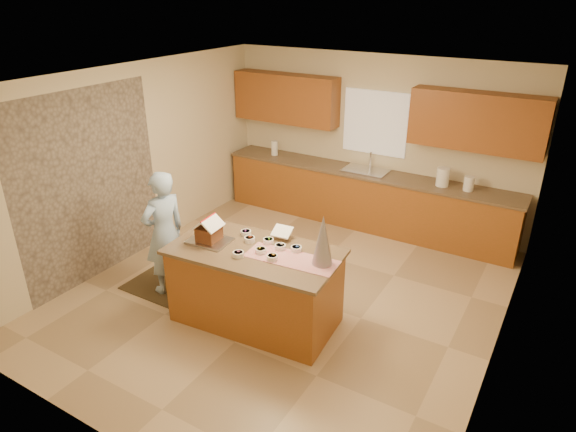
{
  "coord_description": "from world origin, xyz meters",
  "views": [
    {
      "loc": [
        2.82,
        -4.71,
        3.6
      ],
      "look_at": [
        -0.1,
        0.2,
        1.0
      ],
      "focal_mm": 31.45,
      "sensor_mm": 36.0,
      "label": 1
    }
  ],
  "objects_px": {
    "island_base": "(255,287)",
    "tinsel_tree": "(323,240)",
    "gingerbread_house": "(209,231)",
    "boy": "(164,233)"
  },
  "relations": [
    {
      "from": "boy",
      "to": "gingerbread_house",
      "type": "xyz_separation_m",
      "value": [
        0.79,
        -0.08,
        0.25
      ]
    },
    {
      "from": "boy",
      "to": "gingerbread_house",
      "type": "height_order",
      "value": "boy"
    },
    {
      "from": "tinsel_tree",
      "to": "boy",
      "type": "relative_size",
      "value": 0.35
    },
    {
      "from": "island_base",
      "to": "tinsel_tree",
      "type": "xyz_separation_m",
      "value": [
        0.79,
        0.11,
        0.77
      ]
    },
    {
      "from": "boy",
      "to": "gingerbread_house",
      "type": "bearing_deg",
      "value": 98.62
    },
    {
      "from": "island_base",
      "to": "boy",
      "type": "distance_m",
      "value": 1.4
    },
    {
      "from": "tinsel_tree",
      "to": "gingerbread_house",
      "type": "xyz_separation_m",
      "value": [
        -1.34,
        -0.21,
        -0.15
      ]
    },
    {
      "from": "boy",
      "to": "gingerbread_house",
      "type": "relative_size",
      "value": 5.24
    },
    {
      "from": "island_base",
      "to": "gingerbread_house",
      "type": "xyz_separation_m",
      "value": [
        -0.55,
        -0.1,
        0.62
      ]
    },
    {
      "from": "gingerbread_house",
      "to": "island_base",
      "type": "bearing_deg",
      "value": 9.81
    }
  ]
}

